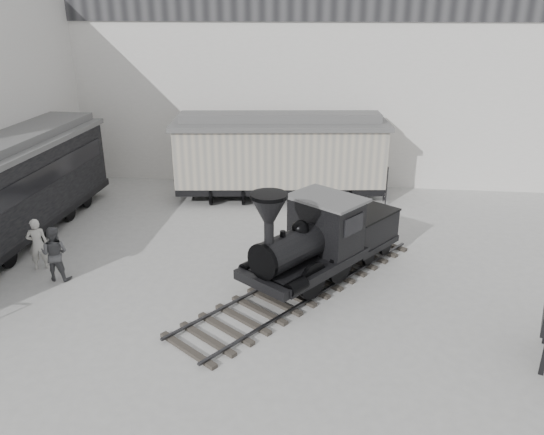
# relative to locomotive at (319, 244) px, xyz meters

# --- Properties ---
(ground) EXTENTS (90.00, 90.00, 0.00)m
(ground) POSITION_rel_locomotive_xyz_m (-1.89, -3.46, -1.33)
(ground) COLOR #9E9E9B
(north_wall) EXTENTS (34.00, 2.51, 11.00)m
(north_wall) POSITION_rel_locomotive_xyz_m (-1.89, 11.52, 4.23)
(north_wall) COLOR silver
(north_wall) RESTS_ON ground
(locomotive) EXTENTS (7.81, 9.51, 3.59)m
(locomotive) POSITION_rel_locomotive_xyz_m (0.00, 0.00, 0.00)
(locomotive) COLOR #34312C
(locomotive) RESTS_ON ground
(boxcar) EXTENTS (10.32, 4.33, 4.10)m
(boxcar) POSITION_rel_locomotive_xyz_m (-2.15, 8.24, 0.82)
(boxcar) COLOR black
(boxcar) RESTS_ON ground
(visitor_a) EXTENTS (0.82, 0.72, 1.89)m
(visitor_a) POSITION_rel_locomotive_xyz_m (-9.77, -0.34, -0.38)
(visitor_a) COLOR silver
(visitor_a) RESTS_ON ground
(visitor_b) EXTENTS (0.94, 0.74, 1.92)m
(visitor_b) POSITION_rel_locomotive_xyz_m (-8.79, -1.01, -0.37)
(visitor_b) COLOR #4B4C4F
(visitor_b) RESTS_ON ground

